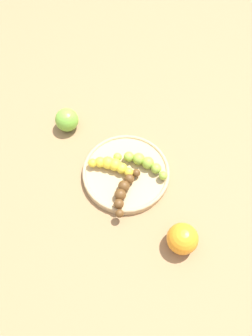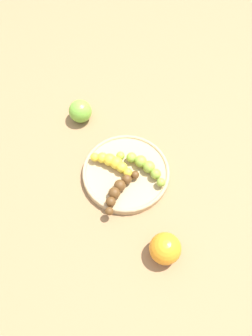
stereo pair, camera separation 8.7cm
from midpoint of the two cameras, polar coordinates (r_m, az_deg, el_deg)
ground_plane at (r=0.90m, az=2.75°, el=-1.41°), size 2.40×2.40×0.00m
fruit_bowl at (r=0.89m, az=2.78°, el=-1.05°), size 0.24×0.24×0.02m
banana_yellow at (r=0.88m, az=0.41°, el=0.73°), size 0.10×0.09×0.03m
banana_overripe at (r=0.84m, az=1.65°, el=-4.12°), size 0.09×0.12×0.03m
banana_green at (r=0.88m, az=5.90°, el=0.21°), size 0.14×0.09×0.03m
orange_fruit at (r=0.80m, az=9.99°, el=-13.88°), size 0.08×0.08×0.08m
apple_green at (r=0.98m, az=-5.41°, el=9.56°), size 0.07×0.07×0.07m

